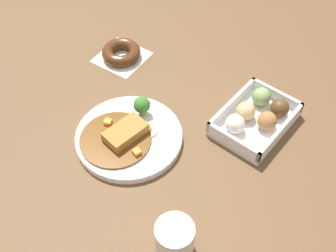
{
  "coord_description": "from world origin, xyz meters",
  "views": [
    {
      "loc": [
        0.48,
        0.46,
        0.79
      ],
      "look_at": [
        -0.01,
        0.05,
        0.03
      ],
      "focal_mm": 46.0,
      "sensor_mm": 36.0,
      "label": 1
    }
  ],
  "objects_px": {
    "curry_plate": "(128,135)",
    "chocolate_ring_donut": "(121,53)",
    "coffee_mug": "(174,240)",
    "donut_box": "(256,117)"
  },
  "relations": [
    {
      "from": "coffee_mug",
      "to": "curry_plate",
      "type": "bearing_deg",
      "value": -119.36
    },
    {
      "from": "curry_plate",
      "to": "chocolate_ring_donut",
      "type": "xyz_separation_m",
      "value": [
        -0.2,
        -0.21,
        0.0
      ]
    },
    {
      "from": "curry_plate",
      "to": "coffee_mug",
      "type": "relative_size",
      "value": 2.92
    },
    {
      "from": "chocolate_ring_donut",
      "to": "coffee_mug",
      "type": "xyz_separation_m",
      "value": [
        0.34,
        0.47,
        0.03
      ]
    },
    {
      "from": "chocolate_ring_donut",
      "to": "coffee_mug",
      "type": "bearing_deg",
      "value": 53.61
    },
    {
      "from": "coffee_mug",
      "to": "chocolate_ring_donut",
      "type": "bearing_deg",
      "value": -126.39
    },
    {
      "from": "donut_box",
      "to": "chocolate_ring_donut",
      "type": "height_order",
      "value": "donut_box"
    },
    {
      "from": "curry_plate",
      "to": "donut_box",
      "type": "distance_m",
      "value": 0.31
    },
    {
      "from": "donut_box",
      "to": "chocolate_ring_donut",
      "type": "bearing_deg",
      "value": -85.85
    },
    {
      "from": "donut_box",
      "to": "coffee_mug",
      "type": "relative_size",
      "value": 2.34
    }
  ]
}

